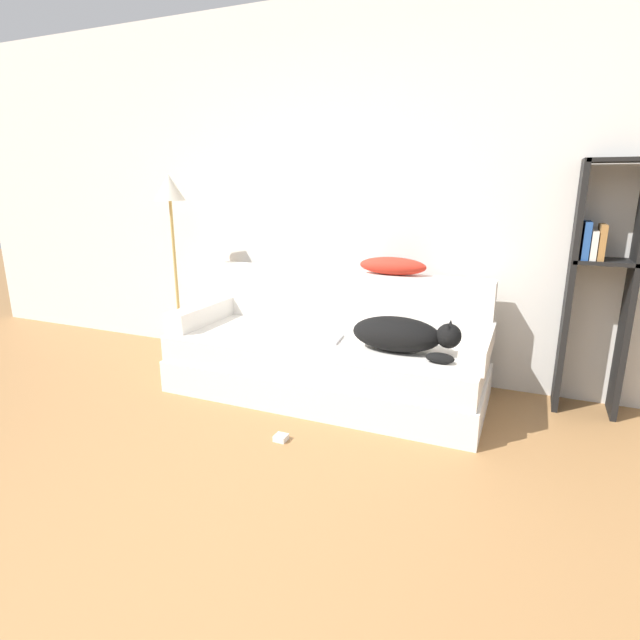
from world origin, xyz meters
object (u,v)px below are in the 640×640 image
object	(u,v)px
couch	(325,366)
floor_lamp	(172,219)
dog	(402,335)
bookshelf	(600,277)
power_adapter	(281,438)
throw_pillow	(393,266)
laptop	(315,337)

from	to	relation	value
couch	floor_lamp	distance (m)	1.67
dog	bookshelf	xyz separation A→B (m)	(1.09, 0.49, 0.36)
bookshelf	power_adapter	bearing A→B (deg)	-144.72
throw_pillow	power_adapter	xyz separation A→B (m)	(-0.33, -1.09, -0.86)
couch	floor_lamp	bearing A→B (deg)	173.69
dog	throw_pillow	bearing A→B (deg)	113.64
throw_pillow	floor_lamp	bearing A→B (deg)	-173.13
throw_pillow	power_adapter	world-z (taller)	throw_pillow
floor_lamp	dog	bearing A→B (deg)	-6.90
couch	dog	world-z (taller)	dog
bookshelf	couch	bearing A→B (deg)	-165.92
floor_lamp	bookshelf	bearing A→B (deg)	4.98
dog	power_adapter	world-z (taller)	dog
floor_lamp	couch	bearing A→B (deg)	-6.31
laptop	floor_lamp	xyz separation A→B (m)	(-1.30, 0.20, 0.75)
laptop	power_adapter	bearing A→B (deg)	-90.20
bookshelf	power_adapter	distance (m)	2.16
couch	throw_pillow	world-z (taller)	throw_pillow
dog	laptop	xyz separation A→B (m)	(-0.61, 0.03, -0.10)
dog	bookshelf	distance (m)	1.25
couch	throw_pillow	xyz separation A→B (m)	(0.36, 0.36, 0.67)
bookshelf	power_adapter	world-z (taller)	bookshelf
couch	floor_lamp	xyz separation A→B (m)	(-1.36, 0.15, 0.96)
couch	throw_pillow	size ratio (longest dim) A/B	4.54
bookshelf	floor_lamp	size ratio (longest dim) A/B	1.05
couch	laptop	world-z (taller)	laptop
dog	bookshelf	world-z (taller)	bookshelf
couch	bookshelf	world-z (taller)	bookshelf
laptop	bookshelf	world-z (taller)	bookshelf
laptop	throw_pillow	distance (m)	0.74
throw_pillow	floor_lamp	size ratio (longest dim) A/B	0.32
dog	couch	bearing A→B (deg)	171.64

